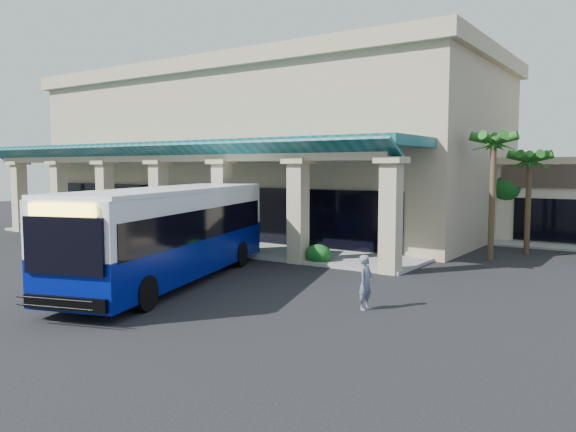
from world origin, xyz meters
The scene contains 9 objects.
ground centered at (0.00, 0.00, 0.00)m, with size 110.00×110.00×0.00m, color black.
main_building centered at (-8.00, 16.00, 5.67)m, with size 30.80×14.80×11.35m, color tan, non-canonical shape.
arcade centered at (-8.00, 6.80, 2.85)m, with size 30.00×6.20×5.70m, color #0C464C, non-canonical shape.
palm_0 centered at (8.50, 11.00, 3.30)m, with size 2.40×2.40×6.60m, color #1B5216, non-canonical shape.
palm_1 centered at (9.50, 14.00, 2.90)m, with size 2.40×2.40×5.80m, color #1B5216, non-canonical shape.
palm_2 centered at (-22.50, 6.50, 3.10)m, with size 2.40×2.40×6.20m, color #1B5216, non-canonical shape.
broadleaf_tree centered at (7.50, 19.00, 2.41)m, with size 2.60×2.60×4.81m, color #114B16, non-canonical shape.
transit_bus centered at (-0.18, -1.00, 1.78)m, with size 2.97×12.76×3.56m, color #031077, non-canonical shape.
pedestrian centered at (7.77, -0.61, 0.84)m, with size 0.61×0.40×1.68m, color slate.
Camera 1 is at (15.29, -15.89, 4.35)m, focal length 35.00 mm.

